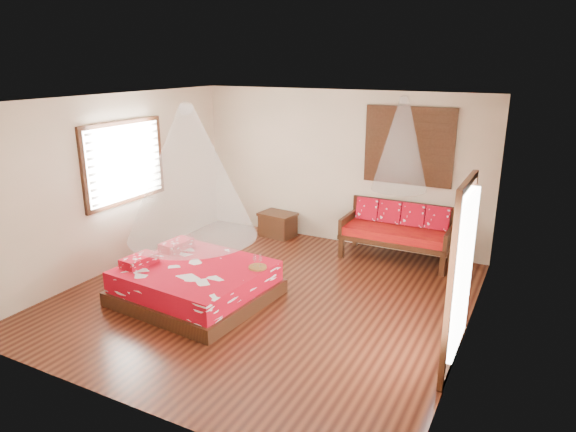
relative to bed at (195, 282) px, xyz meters
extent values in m
cube|color=black|center=(0.85, 0.51, -0.26)|extent=(5.50, 5.50, 0.02)
cube|color=white|center=(0.85, 0.51, 2.56)|extent=(5.50, 5.50, 0.02)
cube|color=tan|center=(-1.91, 0.51, 1.15)|extent=(0.02, 5.50, 2.80)
cube|color=tan|center=(3.61, 0.51, 1.15)|extent=(0.02, 5.50, 2.80)
cube|color=tan|center=(0.85, 3.27, 1.15)|extent=(5.50, 0.02, 2.80)
cube|color=tan|center=(0.85, -2.25, 1.15)|extent=(5.50, 0.02, 2.80)
cube|color=black|center=(0.02, 0.00, -0.15)|extent=(2.11, 1.94, 0.20)
cube|color=#A30518|center=(0.02, 0.00, 0.10)|extent=(2.00, 1.83, 0.30)
cube|color=#A30518|center=(-0.73, -0.31, 0.31)|extent=(0.32, 0.54, 0.13)
cube|color=#A30518|center=(-0.66, 0.43, 0.31)|extent=(0.32, 0.54, 0.13)
cube|color=black|center=(1.26, 2.46, -0.04)|extent=(0.08, 0.08, 0.42)
cube|color=black|center=(2.98, 2.46, -0.04)|extent=(0.08, 0.08, 0.42)
cube|color=black|center=(1.26, 3.16, -0.04)|extent=(0.08, 0.08, 0.42)
cube|color=black|center=(2.98, 3.16, -0.04)|extent=(0.08, 0.08, 0.42)
cube|color=black|center=(2.12, 2.81, 0.13)|extent=(1.83, 0.82, 0.08)
cube|color=maroon|center=(2.12, 2.81, 0.24)|extent=(1.77, 0.76, 0.14)
cube|color=black|center=(2.12, 3.18, 0.42)|extent=(1.83, 0.06, 0.55)
cube|color=black|center=(1.24, 2.81, 0.29)|extent=(0.06, 0.82, 0.30)
cube|color=black|center=(3.00, 2.81, 0.29)|extent=(0.06, 0.82, 0.30)
cube|color=#A30518|center=(1.51, 3.06, 0.50)|extent=(0.39, 0.20, 0.40)
cube|color=#A30518|center=(1.92, 3.06, 0.50)|extent=(0.39, 0.20, 0.40)
cube|color=#A30518|center=(2.32, 3.06, 0.50)|extent=(0.39, 0.20, 0.40)
cube|color=#A30518|center=(2.73, 3.06, 0.50)|extent=(0.39, 0.20, 0.40)
cube|color=black|center=(-0.26, 2.96, -0.04)|extent=(0.68, 0.52, 0.41)
cube|color=black|center=(-0.26, 2.96, 0.19)|extent=(0.73, 0.57, 0.05)
cube|color=black|center=(2.12, 3.23, 1.65)|extent=(1.52, 0.06, 1.32)
cube|color=black|center=(2.12, 3.22, 1.65)|extent=(1.35, 0.04, 1.10)
cube|color=black|center=(-1.87, 0.71, 1.45)|extent=(0.08, 1.74, 1.34)
cube|color=white|center=(-1.83, 0.71, 1.45)|extent=(0.04, 1.54, 1.10)
cube|color=black|center=(3.57, -0.09, 0.80)|extent=(0.08, 1.02, 2.16)
cube|color=white|center=(3.55, -0.09, 0.90)|extent=(0.03, 0.82, 1.70)
cylinder|color=brown|center=(0.83, 0.35, 0.26)|extent=(0.25, 0.25, 0.03)
cone|color=white|center=(0.02, 0.00, 1.60)|extent=(1.77, 1.77, 1.80)
cone|color=white|center=(2.12, 2.76, 1.75)|extent=(0.90, 0.90, 1.50)
camera|label=1|loc=(4.27, -5.36, 3.05)|focal=32.00mm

